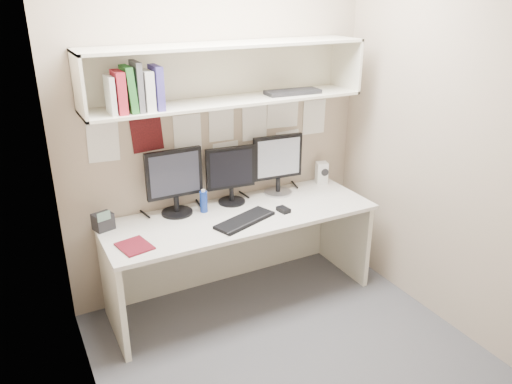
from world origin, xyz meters
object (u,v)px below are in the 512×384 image
monitor_right (278,162)px  maroon_notebook (135,246)px  monitor_left (175,180)px  desk_phone (103,221)px  speaker (322,173)px  keyboard (245,220)px  monitor_center (231,173)px  desk (241,257)px

monitor_right → maroon_notebook: size_ratio=2.12×
monitor_left → desk_phone: monitor_left is taller
speaker → maroon_notebook: bearing=-149.2°
keyboard → speaker: bearing=2.3°
monitor_left → maroon_notebook: size_ratio=2.15×
monitor_center → desk_phone: bearing=-172.9°
monitor_right → keyboard: bearing=-138.1°
speaker → desk_phone: bearing=-160.8°
desk → desk_phone: 1.05m
monitor_right → maroon_notebook: bearing=-159.2°
maroon_notebook → keyboard: bearing=-11.2°
speaker → desk_phone: speaker is taller
monitor_right → desk_phone: 1.40m
keyboard → speaker: (0.92, 0.39, 0.08)m
keyboard → speaker: speaker is taller
monitor_left → maroon_notebook: (-0.41, -0.37, -0.26)m
speaker → monitor_right: bearing=-159.2°
keyboard → speaker: 1.00m
speaker → maroon_notebook: speaker is taller
speaker → monitor_left: bearing=-161.3°
speaker → desk_phone: size_ratio=1.20×
monitor_left → keyboard: size_ratio=1.04×
desk → maroon_notebook: size_ratio=8.90×
desk → desk_phone: size_ratio=13.18×
desk → speaker: size_ratio=11.02×
monitor_center → speaker: (0.85, 0.02, -0.15)m
monitor_center → monitor_right: 0.41m
monitor_left → speaker: monitor_left is taller
desk → desk_phone: bearing=168.3°
speaker → monitor_center: bearing=-160.7°
monitor_left → keyboard: (0.38, -0.36, -0.25)m
monitor_center → monitor_left: bearing=-174.3°
desk → maroon_notebook: 0.91m
desk → speaker: 1.02m
desk → keyboard: size_ratio=4.28×
monitor_center → keyboard: size_ratio=0.94×
desk → monitor_left: (-0.41, 0.22, 0.63)m
keyboard → desk_phone: size_ratio=3.08×
monitor_left → monitor_right: monitor_left is taller
maroon_notebook → desk_phone: desk_phone is taller
desk → monitor_center: monitor_center is taller
desk → monitor_center: size_ratio=4.54×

